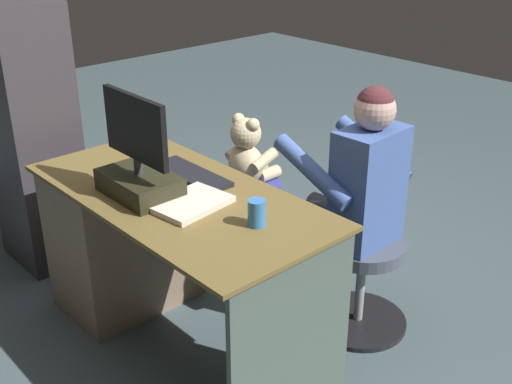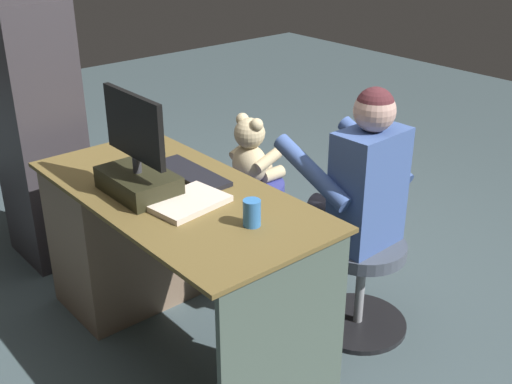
% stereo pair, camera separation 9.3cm
% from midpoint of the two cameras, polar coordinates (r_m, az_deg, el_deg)
% --- Properties ---
extents(ground_plane, '(10.00, 10.00, 0.00)m').
position_cam_midpoint_polar(ground_plane, '(3.24, -0.41, -10.49)').
color(ground_plane, '#415256').
extents(desk, '(1.41, 0.68, 0.76)m').
position_cam_midpoint_polar(desk, '(3.13, -9.89, -3.70)').
color(desk, brown).
rests_on(desk, ground_plane).
extents(monitor, '(0.41, 0.23, 0.43)m').
position_cam_midpoint_polar(monitor, '(2.64, -9.56, 2.25)').
color(monitor, black).
rests_on(monitor, desk).
extents(keyboard, '(0.42, 0.14, 0.02)m').
position_cam_midpoint_polar(keyboard, '(2.82, -4.88, 1.66)').
color(keyboard, black).
rests_on(keyboard, desk).
extents(computer_mouse, '(0.06, 0.10, 0.04)m').
position_cam_midpoint_polar(computer_mouse, '(3.02, -8.01, 3.31)').
color(computer_mouse, '#202F20').
rests_on(computer_mouse, desk).
extents(cup, '(0.07, 0.07, 0.10)m').
position_cam_midpoint_polar(cup, '(2.37, 0.75, -1.89)').
color(cup, '#3372BF').
rests_on(cup, desk).
extents(tv_remote, '(0.07, 0.16, 0.02)m').
position_cam_midpoint_polar(tv_remote, '(2.86, -11.00, 1.57)').
color(tv_remote, black).
rests_on(tv_remote, desk).
extents(notebook_binder, '(0.25, 0.32, 0.02)m').
position_cam_midpoint_polar(notebook_binder, '(2.55, -5.11, -0.92)').
color(notebook_binder, beige).
rests_on(notebook_binder, desk).
extents(office_chair_teddy, '(0.49, 0.49, 0.45)m').
position_cam_midpoint_polar(office_chair_teddy, '(3.57, 0.19, -2.05)').
color(office_chair_teddy, black).
rests_on(office_chair_teddy, ground_plane).
extents(teddy_bear, '(0.27, 0.27, 0.38)m').
position_cam_midpoint_polar(teddy_bear, '(3.43, 0.37, 3.49)').
color(teddy_bear, '#CFBA8D').
rests_on(teddy_bear, office_chair_teddy).
extents(visitor_chair, '(0.46, 0.46, 0.45)m').
position_cam_midpoint_polar(visitor_chair, '(3.04, 10.23, -7.51)').
color(visitor_chair, black).
rests_on(visitor_chair, ground_plane).
extents(person, '(0.57, 0.49, 1.17)m').
position_cam_midpoint_polar(person, '(2.89, 9.47, 0.15)').
color(person, '#3F5A9A').
rests_on(person, ground_plane).
extents(equipment_rack, '(0.44, 0.36, 1.42)m').
position_cam_midpoint_polar(equipment_rack, '(3.60, -18.08, 4.80)').
color(equipment_rack, '#343035').
rests_on(equipment_rack, ground_plane).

